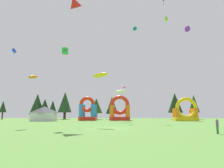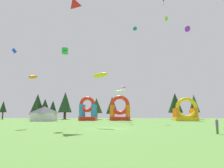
# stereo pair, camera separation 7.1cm
# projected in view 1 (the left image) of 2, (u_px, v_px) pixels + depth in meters

# --- Properties ---
(ground_plane) EXTENTS (120.00, 120.00, 0.00)m
(ground_plane) POSITION_uv_depth(u_px,v_px,m) (108.00, 129.00, 29.00)
(ground_plane) COLOR #548438
(kite_teal_delta) EXTENTS (4.68, 2.57, 26.33)m
(kite_teal_delta) POSITION_uv_depth(u_px,v_px,m) (136.00, 30.00, 57.93)
(kite_teal_delta) COLOR #0C7F7A
(kite_teal_delta) RESTS_ON ground_plane
(kite_red_delta) EXTENTS (4.10, 8.77, 24.23)m
(kite_red_delta) POSITION_uv_depth(u_px,v_px,m) (77.00, 5.00, 39.57)
(kite_red_delta) COLOR red
(kite_red_delta) RESTS_ON ground_plane
(kite_orange_parafoil) EXTENTS (1.30, 3.73, 8.52)m
(kite_orange_parafoil) POSITION_uv_depth(u_px,v_px,m) (33.00, 77.00, 32.87)
(kite_orange_parafoil) COLOR orange
(kite_orange_parafoil) RESTS_ON ground_plane
(kite_yellow_parafoil) EXTENTS (3.87, 2.44, 9.22)m
(kite_yellow_parafoil) POSITION_uv_depth(u_px,v_px,m) (100.00, 75.00, 35.08)
(kite_yellow_parafoil) COLOR yellow
(kite_yellow_parafoil) RESTS_ON ground_plane
(kite_pink_parafoil) EXTENTS (1.46, 3.24, 8.39)m
(kite_pink_parafoil) POSITION_uv_depth(u_px,v_px,m) (124.00, 87.00, 44.72)
(kite_pink_parafoil) COLOR #EA599E
(kite_pink_parafoil) RESTS_ON ground_plane
(kite_black_diamond) EXTENTS (8.06, 7.29, 28.23)m
(kite_black_diamond) POSITION_uv_depth(u_px,v_px,m) (163.00, 0.00, 46.01)
(kite_black_diamond) COLOR black
(kite_black_diamond) RESTS_ON ground_plane
(kite_lime_box) EXTENTS (7.60, 1.33, 25.54)m
(kite_lime_box) POSITION_uv_depth(u_px,v_px,m) (166.00, 19.00, 50.13)
(kite_lime_box) COLOR #8CD826
(kite_lime_box) RESTS_ON ground_plane
(kite_purple_delta) EXTENTS (5.26, 5.87, 21.62)m
(kite_purple_delta) POSITION_uv_depth(u_px,v_px,m) (189.00, 30.00, 46.18)
(kite_purple_delta) COLOR purple
(kite_purple_delta) RESTS_ON ground_plane
(kite_blue_diamond) EXTENTS (7.14, 3.26, 18.11)m
(kite_blue_diamond) POSITION_uv_depth(u_px,v_px,m) (14.00, 52.00, 51.29)
(kite_blue_diamond) COLOR blue
(kite_blue_diamond) RESTS_ON ground_plane
(kite_white_parafoil) EXTENTS (4.03, 1.97, 8.48)m
(kite_white_parafoil) POSITION_uv_depth(u_px,v_px,m) (120.00, 91.00, 52.93)
(kite_white_parafoil) COLOR white
(kite_white_parafoil) RESTS_ON ground_plane
(kite_green_box) EXTENTS (0.84, 4.05, 12.47)m
(kite_green_box) POSITION_uv_depth(u_px,v_px,m) (65.00, 51.00, 32.56)
(kite_green_box) COLOR green
(kite_green_box) RESTS_ON ground_plane
(person_far_side) EXTENTS (0.37, 0.37, 1.64)m
(person_far_side) POSITION_uv_depth(u_px,v_px,m) (217.00, 125.00, 21.55)
(person_far_side) COLOR #33723F
(person_far_side) RESTS_ON ground_plane
(inflatable_orange_dome) EXTENTS (6.32, 4.33, 6.61)m
(inflatable_orange_dome) POSITION_uv_depth(u_px,v_px,m) (186.00, 113.00, 58.13)
(inflatable_orange_dome) COLOR yellow
(inflatable_orange_dome) RESTS_ON ground_plane
(inflatable_yellow_castle) EXTENTS (4.98, 4.66, 7.16)m
(inflatable_yellow_castle) POSITION_uv_depth(u_px,v_px,m) (88.00, 111.00, 62.25)
(inflatable_yellow_castle) COLOR red
(inflatable_yellow_castle) RESTS_ON ground_plane
(inflatable_blue_arch) EXTENTS (6.08, 4.86, 7.48)m
(inflatable_blue_arch) POSITION_uv_depth(u_px,v_px,m) (120.00, 111.00, 61.95)
(inflatable_blue_arch) COLOR red
(inflatable_blue_arch) RESTS_ON ground_plane
(festival_tent) EXTENTS (6.19, 4.10, 4.01)m
(festival_tent) POSITION_uv_depth(u_px,v_px,m) (44.00, 114.00, 56.50)
(festival_tent) COLOR silver
(festival_tent) RESTS_ON ground_plane
(tree_row_0) EXTENTS (2.49, 2.49, 6.51)m
(tree_row_0) POSITION_uv_depth(u_px,v_px,m) (3.00, 107.00, 72.93)
(tree_row_0) COLOR #4C331E
(tree_row_0) RESTS_ON ground_plane
(tree_row_1) EXTENTS (5.48, 5.48, 9.24)m
(tree_row_1) POSITION_uv_depth(u_px,v_px,m) (37.00, 104.00, 75.66)
(tree_row_1) COLOR #4C331E
(tree_row_1) RESTS_ON ground_plane
(tree_row_2) EXTENTS (2.89, 2.89, 5.60)m
(tree_row_2) POSITION_uv_depth(u_px,v_px,m) (44.00, 109.00, 74.36)
(tree_row_2) COLOR #4C331E
(tree_row_2) RESTS_ON ground_plane
(tree_row_3) EXTENTS (4.15, 4.15, 7.36)m
(tree_row_3) POSITION_uv_depth(u_px,v_px,m) (45.00, 106.00, 74.49)
(tree_row_3) COLOR #4C331E
(tree_row_3) RESTS_ON ground_plane
(tree_row_4) EXTENTS (3.05, 3.05, 6.72)m
(tree_row_4) POSITION_uv_depth(u_px,v_px,m) (53.00, 107.00, 73.89)
(tree_row_4) COLOR #4C331E
(tree_row_4) RESTS_ON ground_plane
(tree_row_5) EXTENTS (4.95, 4.95, 9.90)m
(tree_row_5) POSITION_uv_depth(u_px,v_px,m) (65.00, 102.00, 74.48)
(tree_row_5) COLOR #4C331E
(tree_row_5) RESTS_ON ground_plane
(tree_row_6) EXTENTS (4.32, 4.32, 7.32)m
(tree_row_6) POSITION_uv_depth(u_px,v_px,m) (96.00, 106.00, 71.40)
(tree_row_6) COLOR #4C331E
(tree_row_6) RESTS_ON ground_plane
(tree_row_7) EXTENTS (4.50, 4.50, 8.09)m
(tree_row_7) POSITION_uv_depth(u_px,v_px,m) (112.00, 105.00, 74.58)
(tree_row_7) COLOR #4C331E
(tree_row_7) RESTS_ON ground_plane
(tree_row_8) EXTENTS (5.22, 5.22, 9.37)m
(tree_row_8) POSITION_uv_depth(u_px,v_px,m) (175.00, 103.00, 73.13)
(tree_row_8) COLOR #4C331E
(tree_row_8) RESTS_ON ground_plane
(tree_row_9) EXTENTS (3.77, 3.77, 8.76)m
(tree_row_9) POSITION_uv_depth(u_px,v_px,m) (194.00, 104.00, 73.71)
(tree_row_9) COLOR #4C331E
(tree_row_9) RESTS_ON ground_plane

